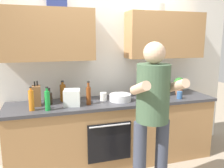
{
  "coord_description": "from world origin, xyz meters",
  "views": [
    {
      "loc": [
        -0.91,
        -2.88,
        1.72
      ],
      "look_at": [
        -0.07,
        -0.1,
        1.15
      ],
      "focal_mm": 36.71,
      "sensor_mm": 36.0,
      "label": 1
    }
  ],
  "objects_px": {
    "mixing_bowl": "(120,97)",
    "bottle_oil": "(148,91)",
    "grocery_bag_produce": "(72,97)",
    "bottle_juice": "(31,100)",
    "person_standing": "(153,110)",
    "bottle_soy": "(49,98)",
    "bottle_wine": "(138,88)",
    "knife_block": "(37,96)",
    "cup_coffee": "(103,97)",
    "bottle_soda": "(47,100)",
    "bottle_vinegar": "(89,95)",
    "potted_herb": "(179,85)",
    "cup_tea": "(180,95)",
    "bottle_water": "(163,87)",
    "bottle_syrup": "(63,92)"
  },
  "relations": [
    {
      "from": "mixing_bowl",
      "to": "bottle_oil",
      "type": "bearing_deg",
      "value": 0.11
    },
    {
      "from": "grocery_bag_produce",
      "to": "bottle_juice",
      "type": "bearing_deg",
      "value": -169.35
    },
    {
      "from": "person_standing",
      "to": "grocery_bag_produce",
      "type": "distance_m",
      "value": 1.06
    },
    {
      "from": "mixing_bowl",
      "to": "grocery_bag_produce",
      "type": "height_order",
      "value": "grocery_bag_produce"
    },
    {
      "from": "bottle_soy",
      "to": "bottle_oil",
      "type": "xyz_separation_m",
      "value": [
        1.34,
        -0.1,
        0.02
      ]
    },
    {
      "from": "bottle_wine",
      "to": "bottle_juice",
      "type": "height_order",
      "value": "bottle_juice"
    },
    {
      "from": "bottle_juice",
      "to": "knife_block",
      "type": "relative_size",
      "value": 0.91
    },
    {
      "from": "cup_coffee",
      "to": "knife_block",
      "type": "distance_m",
      "value": 0.86
    },
    {
      "from": "bottle_soda",
      "to": "mixing_bowl",
      "type": "relative_size",
      "value": 0.96
    },
    {
      "from": "bottle_vinegar",
      "to": "potted_herb",
      "type": "xyz_separation_m",
      "value": [
        1.4,
        0.12,
        0.03
      ]
    },
    {
      "from": "bottle_juice",
      "to": "bottle_soy",
      "type": "xyz_separation_m",
      "value": [
        0.21,
        0.21,
        -0.04
      ]
    },
    {
      "from": "cup_coffee",
      "to": "knife_block",
      "type": "height_order",
      "value": "knife_block"
    },
    {
      "from": "cup_tea",
      "to": "bottle_water",
      "type": "bearing_deg",
      "value": 129.16
    },
    {
      "from": "bottle_syrup",
      "to": "person_standing",
      "type": "bearing_deg",
      "value": -50.74
    },
    {
      "from": "bottle_oil",
      "to": "bottle_vinegar",
      "type": "xyz_separation_m",
      "value": [
        -0.86,
        -0.05,
        0.02
      ]
    },
    {
      "from": "bottle_soda",
      "to": "bottle_soy",
      "type": "xyz_separation_m",
      "value": [
        0.03,
        0.25,
        -0.04
      ]
    },
    {
      "from": "bottle_soda",
      "to": "cup_coffee",
      "type": "distance_m",
      "value": 0.78
    },
    {
      "from": "bottle_soda",
      "to": "bottle_syrup",
      "type": "relative_size",
      "value": 1.02
    },
    {
      "from": "bottle_oil",
      "to": "grocery_bag_produce",
      "type": "bearing_deg",
      "value": -178.96
    },
    {
      "from": "bottle_water",
      "to": "mixing_bowl",
      "type": "bearing_deg",
      "value": -174.95
    },
    {
      "from": "bottle_wine",
      "to": "cup_tea",
      "type": "distance_m",
      "value": 0.6
    },
    {
      "from": "bottle_soy",
      "to": "knife_block",
      "type": "distance_m",
      "value": 0.16
    },
    {
      "from": "bottle_wine",
      "to": "knife_block",
      "type": "bearing_deg",
      "value": -173.44
    },
    {
      "from": "mixing_bowl",
      "to": "knife_block",
      "type": "distance_m",
      "value": 1.08
    },
    {
      "from": "cup_coffee",
      "to": "mixing_bowl",
      "type": "distance_m",
      "value": 0.23
    },
    {
      "from": "cup_coffee",
      "to": "mixing_bowl",
      "type": "relative_size",
      "value": 0.37
    },
    {
      "from": "bottle_vinegar",
      "to": "potted_herb",
      "type": "bearing_deg",
      "value": 5.06
    },
    {
      "from": "bottle_soda",
      "to": "cup_tea",
      "type": "height_order",
      "value": "bottle_soda"
    },
    {
      "from": "bottle_wine",
      "to": "mixing_bowl",
      "type": "relative_size",
      "value": 0.84
    },
    {
      "from": "bottle_soda",
      "to": "bottle_oil",
      "type": "distance_m",
      "value": 1.37
    },
    {
      "from": "bottle_soy",
      "to": "mixing_bowl",
      "type": "bearing_deg",
      "value": -6.01
    },
    {
      "from": "cup_coffee",
      "to": "bottle_oil",
      "type": "bearing_deg",
      "value": -7.83
    },
    {
      "from": "bottle_syrup",
      "to": "bottle_soy",
      "type": "distance_m",
      "value": 0.22
    },
    {
      "from": "cup_tea",
      "to": "potted_herb",
      "type": "height_order",
      "value": "potted_herb"
    },
    {
      "from": "bottle_wine",
      "to": "grocery_bag_produce",
      "type": "bearing_deg",
      "value": -165.02
    },
    {
      "from": "cup_tea",
      "to": "bottle_wine",
      "type": "bearing_deg",
      "value": 139.65
    },
    {
      "from": "bottle_water",
      "to": "bottle_vinegar",
      "type": "xyz_separation_m",
      "value": [
        -1.12,
        -0.11,
        -0.01
      ]
    },
    {
      "from": "bottle_juice",
      "to": "bottle_oil",
      "type": "relative_size",
      "value": 1.08
    },
    {
      "from": "bottle_syrup",
      "to": "bottle_oil",
      "type": "relative_size",
      "value": 1.05
    },
    {
      "from": "bottle_juice",
      "to": "mixing_bowl",
      "type": "bearing_deg",
      "value": 5.51
    },
    {
      "from": "mixing_bowl",
      "to": "cup_coffee",
      "type": "bearing_deg",
      "value": 157.62
    },
    {
      "from": "person_standing",
      "to": "bottle_syrup",
      "type": "distance_m",
      "value": 1.3
    },
    {
      "from": "bottle_wine",
      "to": "cup_tea",
      "type": "relative_size",
      "value": 2.4
    },
    {
      "from": "bottle_soda",
      "to": "potted_herb",
      "type": "xyz_separation_m",
      "value": [
        1.91,
        0.23,
        0.03
      ]
    },
    {
      "from": "bottle_soda",
      "to": "bottle_vinegar",
      "type": "relative_size",
      "value": 0.94
    },
    {
      "from": "person_standing",
      "to": "cup_coffee",
      "type": "bearing_deg",
      "value": 108.61
    },
    {
      "from": "bottle_wine",
      "to": "bottle_soy",
      "type": "xyz_separation_m",
      "value": [
        -1.3,
        -0.16,
        -0.02
      ]
    },
    {
      "from": "bottle_wine",
      "to": "bottle_soy",
      "type": "relative_size",
      "value": 1.15
    },
    {
      "from": "bottle_wine",
      "to": "cup_tea",
      "type": "xyz_separation_m",
      "value": [
        0.46,
        -0.39,
        -0.05
      ]
    },
    {
      "from": "bottle_water",
      "to": "cup_tea",
      "type": "xyz_separation_m",
      "value": [
        0.16,
        -0.19,
        -0.09
      ]
    }
  ]
}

